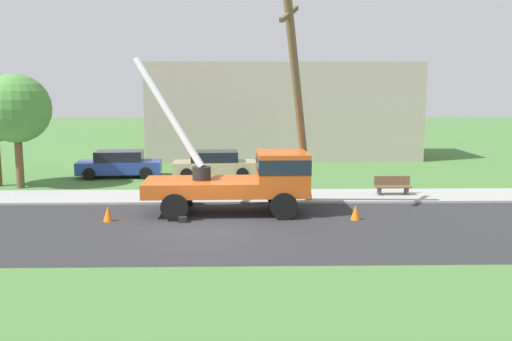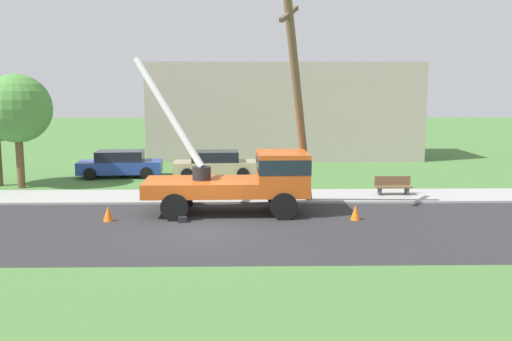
{
  "view_description": "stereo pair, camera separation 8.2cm",
  "coord_description": "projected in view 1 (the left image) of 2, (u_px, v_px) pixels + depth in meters",
  "views": [
    {
      "loc": [
        1.29,
        -18.75,
        4.78
      ],
      "look_at": [
        1.77,
        2.54,
        1.64
      ],
      "focal_mm": 39.55,
      "sensor_mm": 36.0,
      "label": 1
    },
    {
      "loc": [
        1.37,
        -18.75,
        4.78
      ],
      "look_at": [
        1.77,
        2.54,
        1.64
      ],
      "focal_mm": 39.55,
      "sensor_mm": 36.0,
      "label": 2
    }
  ],
  "objects": [
    {
      "name": "park_bench",
      "position": [
        393.0,
        186.0,
        24.88
      ],
      "size": [
        1.6,
        0.45,
        0.9
      ],
      "color": "brown",
      "rests_on": "ground"
    },
    {
      "name": "lowrise_building_backdrop",
      "position": [
        282.0,
        111.0,
        38.83
      ],
      "size": [
        18.0,
        6.0,
        6.4
      ],
      "primitive_type": "cube",
      "color": "#A5998C",
      "rests_on": "ground"
    },
    {
      "name": "utility_truck",
      "position": [
        248.0,
        177.0,
        21.54
      ],
      "size": [
        6.82,
        3.21,
        5.98
      ],
      "color": "#C65119",
      "rests_on": "ground"
    },
    {
      "name": "ground_plane",
      "position": [
        220.0,
        175.0,
        31.08
      ],
      "size": [
        120.0,
        120.0,
        0.0
      ],
      "primitive_type": "plane",
      "color": "#477538"
    },
    {
      "name": "road_asphalt",
      "position": [
        206.0,
        229.0,
        19.21
      ],
      "size": [
        80.0,
        8.18,
        0.01
      ],
      "primitive_type": "cube",
      "color": "#2B2B2D",
      "rests_on": "ground"
    },
    {
      "name": "roadside_tree_near",
      "position": [
        16.0,
        109.0,
        26.57
      ],
      "size": [
        3.25,
        3.25,
        5.44
      ],
      "color": "brown",
      "rests_on": "ground"
    },
    {
      "name": "traffic_cone_behind",
      "position": [
        108.0,
        214.0,
        20.3
      ],
      "size": [
        0.36,
        0.36,
        0.56
      ],
      "primitive_type": "cone",
      "color": "orange",
      "rests_on": "ground"
    },
    {
      "name": "traffic_cone_ahead",
      "position": [
        355.0,
        212.0,
        20.52
      ],
      "size": [
        0.36,
        0.36,
        0.56
      ],
      "primitive_type": "cone",
      "color": "orange",
      "rests_on": "ground"
    },
    {
      "name": "sidewalk_strip",
      "position": [
        214.0,
        196.0,
        24.7
      ],
      "size": [
        80.0,
        2.92,
        0.1
      ],
      "primitive_type": "cube",
      "color": "#9E9E99",
      "rests_on": "ground"
    },
    {
      "name": "parked_sedan_blue",
      "position": [
        120.0,
        164.0,
        30.26
      ],
      "size": [
        4.53,
        2.25,
        1.42
      ],
      "color": "#263F99",
      "rests_on": "ground"
    },
    {
      "name": "leaning_utility_pole",
      "position": [
        298.0,
        99.0,
        21.73
      ],
      "size": [
        1.71,
        3.61,
        8.53
      ],
      "color": "brown",
      "rests_on": "ground"
    },
    {
      "name": "parked_sedan_tan",
      "position": [
        215.0,
        164.0,
        30.13
      ],
      "size": [
        4.48,
        2.16,
        1.42
      ],
      "color": "tan",
      "rests_on": "ground"
    }
  ]
}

